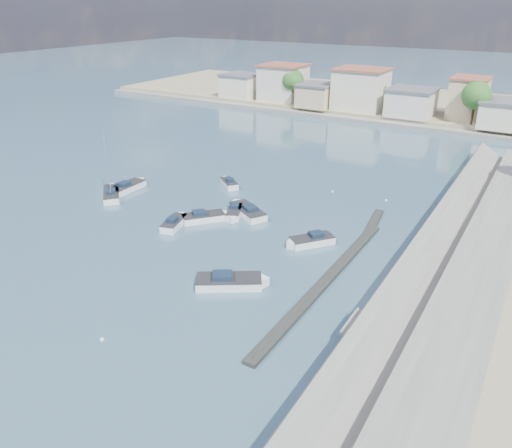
{
  "coord_description": "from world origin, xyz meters",
  "views": [
    {
      "loc": [
        21.35,
        -25.76,
        22.95
      ],
      "look_at": [
        -3.15,
        14.84,
        1.4
      ],
      "focal_mm": 35.0,
      "sensor_mm": 36.0,
      "label": 1
    }
  ],
  "objects_px": {
    "motorboat_f": "(229,183)",
    "motorboat_a": "(175,223)",
    "motorboat_b": "(206,217)",
    "motorboat_h": "(233,282)",
    "motorboat_d": "(310,241)",
    "motorboat_c": "(247,211)",
    "motorboat_g": "(234,213)",
    "sailboat": "(111,193)",
    "motorboat_e": "(129,187)"
  },
  "relations": [
    {
      "from": "motorboat_f",
      "to": "motorboat_a",
      "type": "bearing_deg",
      "value": -81.34
    },
    {
      "from": "motorboat_b",
      "to": "motorboat_h",
      "type": "bearing_deg",
      "value": -44.41
    },
    {
      "from": "motorboat_h",
      "to": "motorboat_d",
      "type": "bearing_deg",
      "value": 77.91
    },
    {
      "from": "motorboat_a",
      "to": "motorboat_f",
      "type": "distance_m",
      "value": 13.86
    },
    {
      "from": "motorboat_c",
      "to": "motorboat_h",
      "type": "height_order",
      "value": "same"
    },
    {
      "from": "motorboat_b",
      "to": "motorboat_d",
      "type": "relative_size",
      "value": 1.03
    },
    {
      "from": "motorboat_g",
      "to": "motorboat_f",
      "type": "bearing_deg",
      "value": 127.49
    },
    {
      "from": "motorboat_b",
      "to": "motorboat_h",
      "type": "relative_size",
      "value": 0.81
    },
    {
      "from": "motorboat_a",
      "to": "motorboat_g",
      "type": "relative_size",
      "value": 1.09
    },
    {
      "from": "motorboat_f",
      "to": "sailboat",
      "type": "relative_size",
      "value": 0.42
    },
    {
      "from": "motorboat_b",
      "to": "motorboat_c",
      "type": "height_order",
      "value": "same"
    },
    {
      "from": "motorboat_c",
      "to": "motorboat_e",
      "type": "relative_size",
      "value": 1.01
    },
    {
      "from": "motorboat_c",
      "to": "motorboat_d",
      "type": "relative_size",
      "value": 1.27
    },
    {
      "from": "motorboat_c",
      "to": "motorboat_h",
      "type": "bearing_deg",
      "value": -62.29
    },
    {
      "from": "motorboat_c",
      "to": "motorboat_f",
      "type": "xyz_separation_m",
      "value": [
        -7.04,
        6.73,
        -0.0
      ]
    },
    {
      "from": "motorboat_f",
      "to": "motorboat_b",
      "type": "bearing_deg",
      "value": -69.06
    },
    {
      "from": "motorboat_f",
      "to": "motorboat_g",
      "type": "relative_size",
      "value": 0.89
    },
    {
      "from": "motorboat_d",
      "to": "motorboat_g",
      "type": "xyz_separation_m",
      "value": [
        -10.56,
        2.08,
        0.0
      ]
    },
    {
      "from": "motorboat_b",
      "to": "motorboat_c",
      "type": "distance_m",
      "value": 4.95
    },
    {
      "from": "motorboat_b",
      "to": "motorboat_f",
      "type": "relative_size",
      "value": 1.28
    },
    {
      "from": "motorboat_b",
      "to": "motorboat_f",
      "type": "height_order",
      "value": "same"
    },
    {
      "from": "motorboat_b",
      "to": "motorboat_d",
      "type": "height_order",
      "value": "same"
    },
    {
      "from": "motorboat_b",
      "to": "motorboat_d",
      "type": "bearing_deg",
      "value": 2.5
    },
    {
      "from": "motorboat_a",
      "to": "motorboat_d",
      "type": "distance_m",
      "value": 15.1
    },
    {
      "from": "motorboat_a",
      "to": "motorboat_c",
      "type": "height_order",
      "value": "same"
    },
    {
      "from": "motorboat_a",
      "to": "motorboat_e",
      "type": "distance_m",
      "value": 13.86
    },
    {
      "from": "motorboat_a",
      "to": "motorboat_d",
      "type": "bearing_deg",
      "value": 13.57
    },
    {
      "from": "motorboat_c",
      "to": "motorboat_g",
      "type": "relative_size",
      "value": 1.4
    },
    {
      "from": "motorboat_e",
      "to": "motorboat_h",
      "type": "relative_size",
      "value": 0.99
    },
    {
      "from": "motorboat_a",
      "to": "motorboat_f",
      "type": "xyz_separation_m",
      "value": [
        -2.09,
        13.7,
        -0.0
      ]
    },
    {
      "from": "motorboat_e",
      "to": "sailboat",
      "type": "bearing_deg",
      "value": -91.06
    },
    {
      "from": "motorboat_d",
      "to": "motorboat_f",
      "type": "bearing_deg",
      "value": 148.78
    },
    {
      "from": "motorboat_e",
      "to": "motorboat_f",
      "type": "distance_m",
      "value": 13.12
    },
    {
      "from": "motorboat_c",
      "to": "motorboat_g",
      "type": "xyz_separation_m",
      "value": [
        -0.84,
        -1.35,
        0.0
      ]
    },
    {
      "from": "motorboat_b",
      "to": "sailboat",
      "type": "relative_size",
      "value": 0.54
    },
    {
      "from": "motorboat_c",
      "to": "motorboat_d",
      "type": "distance_m",
      "value": 10.31
    },
    {
      "from": "motorboat_a",
      "to": "motorboat_b",
      "type": "relative_size",
      "value": 0.95
    },
    {
      "from": "sailboat",
      "to": "motorboat_h",
      "type": "bearing_deg",
      "value": -21.83
    },
    {
      "from": "motorboat_h",
      "to": "motorboat_f",
      "type": "bearing_deg",
      "value": 124.73
    },
    {
      "from": "motorboat_c",
      "to": "motorboat_e",
      "type": "height_order",
      "value": "same"
    },
    {
      "from": "motorboat_c",
      "to": "motorboat_h",
      "type": "xyz_separation_m",
      "value": [
        7.43,
        -14.14,
        -0.0
      ]
    },
    {
      "from": "motorboat_d",
      "to": "motorboat_f",
      "type": "relative_size",
      "value": 1.24
    },
    {
      "from": "motorboat_d",
      "to": "sailboat",
      "type": "height_order",
      "value": "sailboat"
    },
    {
      "from": "motorboat_a",
      "to": "sailboat",
      "type": "bearing_deg",
      "value": 167.28
    },
    {
      "from": "motorboat_d",
      "to": "motorboat_g",
      "type": "height_order",
      "value": "same"
    },
    {
      "from": "motorboat_d",
      "to": "sailboat",
      "type": "bearing_deg",
      "value": -178.55
    },
    {
      "from": "sailboat",
      "to": "motorboat_b",
      "type": "bearing_deg",
      "value": 0.54
    },
    {
      "from": "motorboat_e",
      "to": "sailboat",
      "type": "xyz_separation_m",
      "value": [
        -0.05,
        -2.97,
        0.04
      ]
    },
    {
      "from": "motorboat_f",
      "to": "sailboat",
      "type": "xyz_separation_m",
      "value": [
        -10.54,
        -10.85,
        0.04
      ]
    },
    {
      "from": "motorboat_a",
      "to": "motorboat_f",
      "type": "relative_size",
      "value": 1.22
    }
  ]
}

